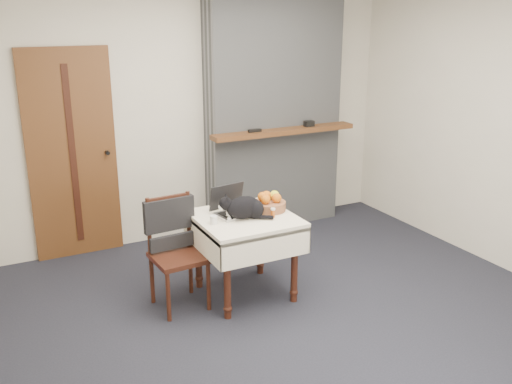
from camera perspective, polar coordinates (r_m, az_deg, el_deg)
ground at (r=4.63m, az=2.93°, el=-12.10°), size 4.50×4.50×0.00m
room_shell at (r=4.46m, az=0.26°, el=10.76°), size 4.52×4.01×2.61m
door at (r=5.66m, az=-17.90°, el=3.52°), size 0.82×0.10×2.00m
chimney at (r=6.16m, az=1.79°, el=8.28°), size 1.62×0.48×2.60m
side_table at (r=4.69m, az=-1.11°, el=-3.75°), size 0.78×0.78×0.70m
laptop at (r=4.71m, az=-2.42°, el=-1.46°), size 0.36×0.32×0.24m
cat at (r=4.58m, az=-1.16°, el=-1.58°), size 0.41×0.28×0.21m
cream_jar at (r=4.49m, az=-4.25°, el=-2.80°), size 0.06×0.06×0.07m
pill_bottle at (r=4.62m, az=1.70°, el=-2.07°), size 0.04×0.04×0.08m
fruit_basket at (r=4.78m, az=1.35°, el=-1.12°), size 0.27×0.27×0.15m
desk_clutter at (r=4.77m, az=-0.08°, el=-1.91°), size 0.10×0.09×0.01m
chair at (r=4.62m, az=-8.26°, el=-4.42°), size 0.43×0.43×0.91m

